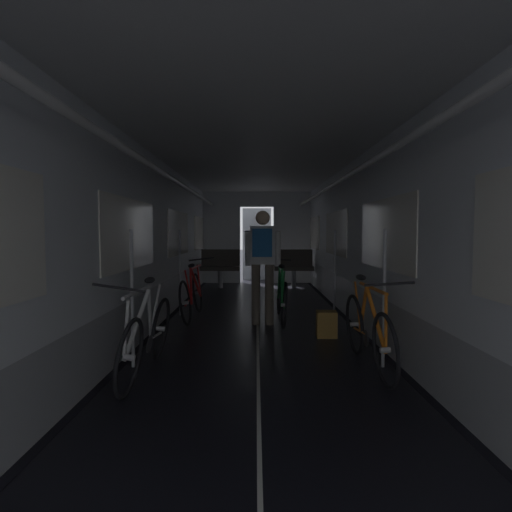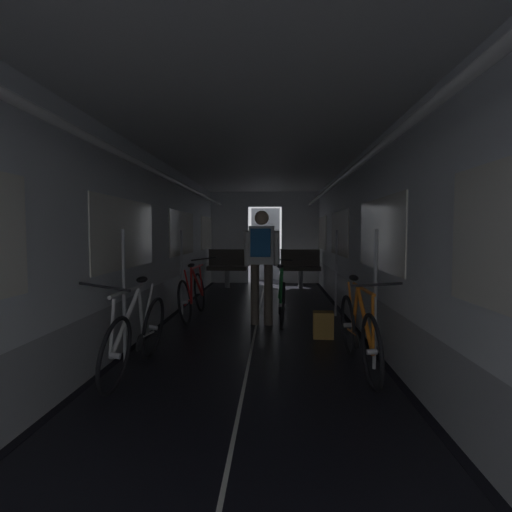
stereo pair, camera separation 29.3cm
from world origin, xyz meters
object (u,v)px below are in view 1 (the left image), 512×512
Objects in this scene: bicycle_white at (145,336)px; backpack_on_floor at (325,324)px; bicycle_green_in_aisle at (280,296)px; person_cyclist_aisle at (261,256)px; bench_seat_far_left at (219,265)px; bicycle_orange at (366,330)px; bicycle_red at (191,294)px; bench_seat_far_right at (292,265)px.

backpack_on_floor is at bearing 35.94° from bicycle_white.
bicycle_green_in_aisle is 4.97× the size of backpack_on_floor.
backpack_on_floor is (0.82, -0.71, -0.85)m from person_cyclist_aisle.
bench_seat_far_left reaches higher than backpack_on_floor.
bicycle_orange is at bearing -71.67° from bicycle_green_in_aisle.
bench_seat_far_left and bicycle_red have the same top height.
bicycle_red and bicycle_white have the same top height.
backpack_on_floor is (0.53, -0.98, -0.21)m from bicycle_green_in_aisle.
bench_seat_far_left is at bearing 108.55° from bicycle_green_in_aisle.
bicycle_red is at bearing 148.60° from backpack_on_floor.
bench_seat_far_right is 0.58× the size of bicycle_red.
backpack_on_floor is at bearing -61.78° from bicycle_green_in_aisle.
bicycle_orange is 4.97× the size of backpack_on_floor.
person_cyclist_aisle is at bearing -138.18° from bicycle_green_in_aisle.
bench_seat_far_right is 6.52m from bicycle_white.
bicycle_orange is at bearing -71.53° from bench_seat_far_left.
bicycle_red reaches higher than bicycle_orange.
bicycle_green_in_aisle is at bearing 118.22° from backpack_on_floor.
bicycle_orange is (0.21, -6.01, -0.18)m from bench_seat_far_right.
bicycle_red is 2.28m from backpack_on_floor.
bicycle_orange is 1.00× the size of bicycle_green_in_aisle.
person_cyclist_aisle reaches higher than bicycle_red.
bench_seat_far_right is at bearing 72.45° from bicycle_white.
bench_seat_far_right is at bearing 90.03° from backpack_on_floor.
bench_seat_far_right is at bearing 91.97° from bicycle_orange.
bicycle_white is at bearing -144.06° from backpack_on_floor.
bicycle_white is at bearing -174.64° from bicycle_orange.
person_cyclist_aisle reaches higher than bench_seat_far_right.
bicycle_white is 1.00× the size of bicycle_orange.
bench_seat_far_left reaches higher than bicycle_green_in_aisle.
bicycle_green_in_aisle is (1.28, -3.81, -0.18)m from bench_seat_far_left.
person_cyclist_aisle is (0.98, -4.07, 0.45)m from bench_seat_far_left.
backpack_on_floor is (1.80, -4.79, -0.40)m from bench_seat_far_left.
bicycle_white is at bearing -118.14° from person_cyclist_aisle.
bench_seat_far_left is 6.34m from bicycle_orange.
bench_seat_far_left is 3.61m from bicycle_red.
bench_seat_far_left is at bearing 103.50° from person_cyclist_aisle.
bench_seat_far_left is 0.58× the size of bicycle_orange.
bicycle_red is at bearing -92.17° from bench_seat_far_left.
bicycle_white is (-0.17, -6.21, -0.19)m from bench_seat_far_left.
bench_seat_far_right is at bearing 61.74° from bicycle_red.
bench_seat_far_right is 0.58× the size of bicycle_white.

